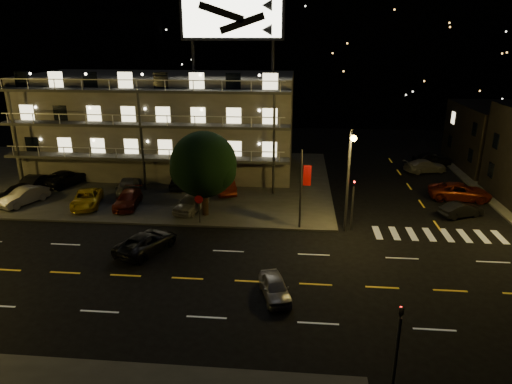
# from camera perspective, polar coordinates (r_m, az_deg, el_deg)

# --- Properties ---
(ground) EXTENTS (140.00, 140.00, 0.00)m
(ground) POSITION_cam_1_polar(r_m,az_deg,el_deg) (29.05, -4.66, -10.90)
(ground) COLOR black
(ground) RESTS_ON ground
(curb_nw) EXTENTS (44.00, 24.00, 0.15)m
(curb_nw) POSITION_cam_1_polar(r_m,az_deg,el_deg) (50.55, -16.61, 1.72)
(curb_nw) COLOR #393A37
(curb_nw) RESTS_ON ground
(motel) EXTENTS (28.00, 13.80, 18.10)m
(motel) POSITION_cam_1_polar(r_m,az_deg,el_deg) (51.57, -11.37, 8.52)
(motel) COLOR gray
(motel) RESTS_ON ground
(hill_backdrop) EXTENTS (120.00, 25.00, 24.00)m
(hill_backdrop) POSITION_cam_1_polar(r_m,az_deg,el_deg) (94.17, -1.27, 17.32)
(hill_backdrop) COLOR black
(hill_backdrop) RESTS_ON ground
(streetlight_nc) EXTENTS (0.44, 1.92, 8.00)m
(streetlight_nc) POSITION_cam_1_polar(r_m,az_deg,el_deg) (34.27, 11.57, 2.56)
(streetlight_nc) COLOR #2D2D30
(streetlight_nc) RESTS_ON ground
(signal_nw) EXTENTS (0.20, 0.27, 4.60)m
(signal_nw) POSITION_cam_1_polar(r_m,az_deg,el_deg) (35.60, 12.03, -0.91)
(signal_nw) COLOR #2D2D30
(signal_nw) RESTS_ON ground
(signal_sw) EXTENTS (0.20, 0.27, 4.60)m
(signal_sw) POSITION_cam_1_polar(r_m,az_deg,el_deg) (20.64, 17.33, -17.21)
(signal_sw) COLOR #2D2D30
(signal_sw) RESTS_ON ground
(banner_north) EXTENTS (0.83, 0.16, 6.40)m
(banner_north) POSITION_cam_1_polar(r_m,az_deg,el_deg) (34.95, 5.76, 0.55)
(banner_north) COLOR #2D2D30
(banner_north) RESTS_ON ground
(stop_sign) EXTENTS (0.91, 0.11, 2.61)m
(stop_sign) POSITION_cam_1_polar(r_m,az_deg,el_deg) (36.48, -7.13, -1.56)
(stop_sign) COLOR #2D2D30
(stop_sign) RESTS_ON ground
(tree) EXTENTS (5.63, 5.42, 7.09)m
(tree) POSITION_cam_1_polar(r_m,az_deg,el_deg) (37.29, -6.62, 3.21)
(tree) COLOR black
(tree) RESTS_ON curb_nw
(lot_car_0) EXTENTS (2.86, 4.09, 1.29)m
(lot_car_0) POSITION_cam_1_polar(r_m,az_deg,el_deg) (47.54, -27.71, 0.10)
(lot_car_0) COLOR black
(lot_car_0) RESTS_ON curb_nw
(lot_car_1) EXTENTS (3.13, 4.66, 1.45)m
(lot_car_1) POSITION_cam_1_polar(r_m,az_deg,el_deg) (45.51, -27.02, -0.46)
(lot_car_1) COLOR gray
(lot_car_1) RESTS_ON curb_nw
(lot_car_2) EXTENTS (3.33, 5.18, 1.33)m
(lot_car_2) POSITION_cam_1_polar(r_m,az_deg,el_deg) (42.78, -20.41, -0.79)
(lot_car_2) COLOR yellow
(lot_car_2) RESTS_ON curb_nw
(lot_car_3) EXTENTS (2.29, 4.70, 1.32)m
(lot_car_3) POSITION_cam_1_polar(r_m,az_deg,el_deg) (41.55, -15.73, -0.87)
(lot_car_3) COLOR #5F1A0D
(lot_car_3) RESTS_ON curb_nw
(lot_car_4) EXTENTS (2.80, 4.68, 1.49)m
(lot_car_4) POSITION_cam_1_polar(r_m,az_deg,el_deg) (39.45, -8.06, -1.25)
(lot_car_4) COLOR gray
(lot_car_4) RESTS_ON curb_nw
(lot_car_5) EXTENTS (1.69, 4.51, 1.47)m
(lot_car_5) POSITION_cam_1_polar(r_m,az_deg,el_deg) (49.40, -25.68, 1.18)
(lot_car_5) COLOR black
(lot_car_5) RESTS_ON curb_nw
(lot_car_6) EXTENTS (4.22, 5.78, 1.46)m
(lot_car_6) POSITION_cam_1_polar(r_m,az_deg,el_deg) (49.70, -22.61, 1.71)
(lot_car_6) COLOR black
(lot_car_6) RESTS_ON curb_nw
(lot_car_7) EXTENTS (2.95, 5.15, 1.40)m
(lot_car_7) POSITION_cam_1_polar(r_m,az_deg,el_deg) (45.35, -15.59, 0.88)
(lot_car_7) COLOR gray
(lot_car_7) RESTS_ON curb_nw
(lot_car_8) EXTENTS (2.16, 4.24, 1.38)m
(lot_car_8) POSITION_cam_1_polar(r_m,az_deg,el_deg) (45.59, -9.67, 1.41)
(lot_car_8) COLOR black
(lot_car_8) RESTS_ON curb_nw
(lot_car_9) EXTENTS (3.02, 4.93, 1.53)m
(lot_car_9) POSITION_cam_1_polar(r_m,az_deg,el_deg) (43.62, -3.98, 0.92)
(lot_car_9) COLOR #5F1A0D
(lot_car_9) RESTS_ON curb_nw
(side_car_0) EXTENTS (3.95, 2.68, 1.23)m
(side_car_0) POSITION_cam_1_polar(r_m,az_deg,el_deg) (41.84, 24.27, -2.03)
(side_car_0) COLOR black
(side_car_0) RESTS_ON ground
(side_car_1) EXTENTS (5.69, 3.01, 1.52)m
(side_car_1) POSITION_cam_1_polar(r_m,az_deg,el_deg) (46.08, 24.14, 0.04)
(side_car_1) COLOR #5F1A0D
(side_car_1) RESTS_ON ground
(side_car_2) EXTENTS (5.13, 3.32, 1.38)m
(side_car_2) POSITION_cam_1_polar(r_m,az_deg,el_deg) (53.96, 20.41, 3.07)
(side_car_2) COLOR gray
(side_car_2) RESTS_ON ground
(side_car_3) EXTENTS (4.67, 2.53, 1.51)m
(side_car_3) POSITION_cam_1_polar(r_m,az_deg,el_deg) (57.12, 21.14, 3.89)
(side_car_3) COLOR black
(side_car_3) RESTS_ON ground
(road_car_east) EXTENTS (2.35, 3.84, 1.22)m
(road_car_east) POSITION_cam_1_polar(r_m,az_deg,el_deg) (27.03, 2.38, -11.82)
(road_car_east) COLOR gray
(road_car_east) RESTS_ON ground
(road_car_west) EXTENTS (4.06, 5.47, 1.38)m
(road_car_west) POSITION_cam_1_polar(r_m,az_deg,el_deg) (33.11, -13.53, -6.11)
(road_car_west) COLOR black
(road_car_west) RESTS_ON ground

